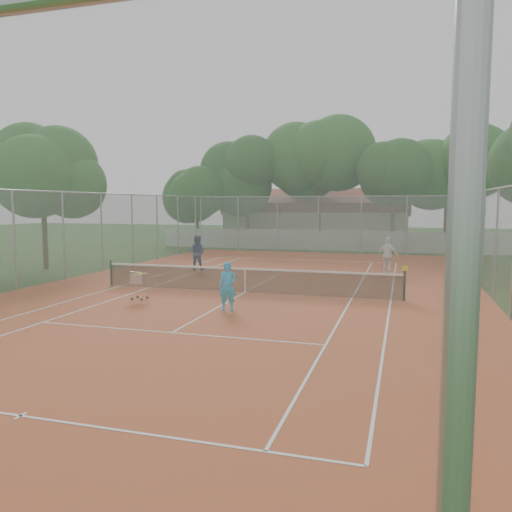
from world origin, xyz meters
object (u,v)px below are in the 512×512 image
(player_far_left, at_px, (197,253))
(player_far_right, at_px, (388,256))
(tennis_net, at_px, (245,280))
(player_near, at_px, (228,286))
(ball_hopper, at_px, (139,285))
(clubhouse, at_px, (318,218))

(player_far_left, xyz_separation_m, player_far_right, (9.58, 1.12, 0.01))
(tennis_net, bearing_deg, player_near, -81.71)
(ball_hopper, bearing_deg, player_near, 10.90)
(tennis_net, distance_m, player_far_left, 7.14)
(tennis_net, bearing_deg, clubhouse, 93.95)
(tennis_net, distance_m, player_near, 3.36)
(tennis_net, distance_m, player_far_right, 8.48)
(tennis_net, xyz_separation_m, player_far_left, (-4.42, 5.59, 0.42))
(clubhouse, bearing_deg, ball_hopper, -92.16)
(player_far_right, distance_m, ball_hopper, 12.42)
(player_far_right, bearing_deg, ball_hopper, 71.99)
(clubhouse, distance_m, player_far_right, 23.44)
(player_far_left, bearing_deg, ball_hopper, 95.59)
(player_near, xyz_separation_m, player_far_left, (-4.90, 8.90, 0.12))
(tennis_net, relative_size, player_far_left, 6.55)
(ball_hopper, bearing_deg, clubhouse, 111.46)
(player_far_left, relative_size, ball_hopper, 1.74)
(player_near, bearing_deg, player_far_right, 55.55)
(clubhouse, relative_size, player_near, 10.38)
(clubhouse, xyz_separation_m, ball_hopper, (-1.19, -31.48, -1.66))
(clubhouse, distance_m, player_far_left, 23.57)
(player_far_right, xyz_separation_m, ball_hopper, (-8.34, -9.19, -0.40))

